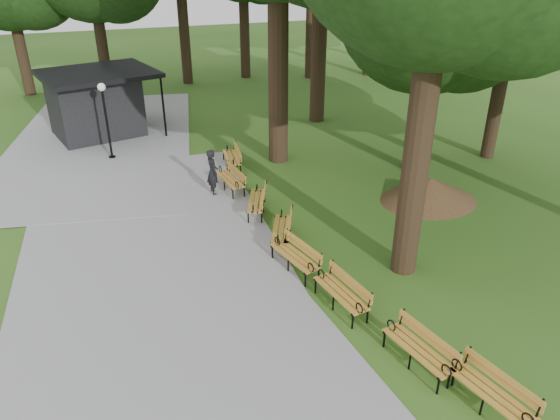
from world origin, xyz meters
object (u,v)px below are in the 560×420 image
object	(u,v)px
bench_7	(232,157)
bench_0	(491,394)
dirt_mound	(430,189)
bench_4	(281,229)
kiosk	(95,104)
bench_1	(418,350)
bench_2	(341,293)
bench_5	(257,201)
bench_3	(295,257)
bench_6	(230,179)
lamp_post	(104,105)
person	(213,172)

from	to	relation	value
bench_7	bench_0	bearing A→B (deg)	12.34
dirt_mound	bench_4	bearing A→B (deg)	-170.52
kiosk	bench_1	bearing A→B (deg)	-86.76
bench_2	bench_7	xyz separation A→B (m)	(-0.27, 9.89, 0.00)
bench_7	dirt_mound	bearing A→B (deg)	53.48
bench_0	bench_2	xyz separation A→B (m)	(-1.37, 3.95, 0.00)
bench_0	bench_5	size ratio (longest dim) A/B	1.00
bench_4	bench_7	bearing A→B (deg)	-157.40
bench_3	bench_7	bearing A→B (deg)	164.34
bench_6	bench_2	bearing A→B (deg)	-1.32
dirt_mound	bench_0	world-z (taller)	bench_0
bench_1	bench_5	xyz separation A→B (m)	(-1.18, 8.13, 0.00)
lamp_post	bench_6	size ratio (longest dim) A/B	1.70
lamp_post	bench_0	world-z (taller)	lamp_post
bench_2	bench_4	world-z (taller)	same
bench_2	bench_3	xyz separation A→B (m)	(-0.49, 1.98, 0.00)
person	bench_5	distance (m)	2.27
lamp_post	bench_5	bearing A→B (deg)	-57.31
bench_3	bench_4	world-z (taller)	same
bench_3	bench_6	xyz separation A→B (m)	(-0.40, 5.78, 0.00)
bench_0	bench_3	xyz separation A→B (m)	(-1.86, 5.93, 0.00)
lamp_post	bench_1	xyz separation A→B (m)	(5.57, -14.96, -1.88)
person	kiosk	xyz separation A→B (m)	(-3.71, 8.31, 0.66)
bench_4	kiosk	bearing A→B (deg)	-135.28
bench_6	bench_5	bearing A→B (deg)	3.64
person	bench_0	size ratio (longest dim) A/B	0.90
bench_3	bench_1	bearing A→B (deg)	1.20
dirt_mound	bench_1	xyz separation A→B (m)	(-4.89, -7.00, 0.00)
bench_1	dirt_mound	bearing A→B (deg)	132.79
kiosk	bench_4	distance (m)	13.38
kiosk	lamp_post	bearing A→B (deg)	-98.24
lamp_post	bench_0	distance (m)	17.73
bench_1	bench_5	size ratio (longest dim) A/B	1.00
bench_1	kiosk	bearing A→B (deg)	-174.29
lamp_post	dirt_mound	xyz separation A→B (m)	(10.46, -7.97, -1.88)
bench_2	bench_1	bearing A→B (deg)	6.40
bench_2	bench_5	bearing A→B (deg)	174.68
kiosk	bench_4	xyz separation A→B (m)	(4.93, -12.39, -1.08)
person	bench_1	distance (m)	10.34
bench_2	bench_7	size ratio (longest dim) A/B	1.00
bench_0	bench_7	world-z (taller)	same
bench_3	bench_7	world-z (taller)	same
person	bench_7	bearing A→B (deg)	-34.25
bench_0	bench_6	bearing A→B (deg)	177.47
bench_6	person	bearing A→B (deg)	-90.00
bench_5	bench_7	distance (m)	4.18
bench_1	bench_4	bearing A→B (deg)	177.50
person	dirt_mound	world-z (taller)	person
bench_4	bench_5	bearing A→B (deg)	-152.86
bench_4	bench_6	bearing A→B (deg)	-149.20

